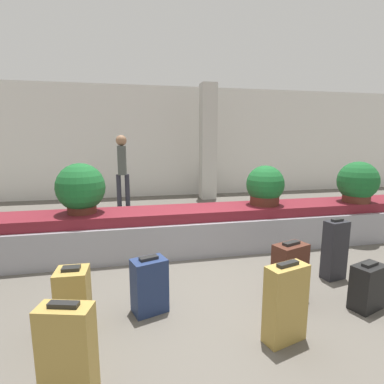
{
  "coord_description": "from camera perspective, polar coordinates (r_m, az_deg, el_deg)",
  "views": [
    {
      "loc": [
        -0.93,
        -3.01,
        1.7
      ],
      "look_at": [
        0.0,
        1.35,
        0.91
      ],
      "focal_mm": 28.0,
      "sensor_mm": 36.0,
      "label": 1
    }
  ],
  "objects": [
    {
      "name": "potted_plant_0",
      "position": [
        5.68,
        29.01,
        1.56
      ],
      "size": [
        0.65,
        0.65,
        0.68
      ],
      "color": "#4C2319",
      "rests_on": "carousel"
    },
    {
      "name": "suitcase_4",
      "position": [
        2.79,
        17.38,
        -19.58
      ],
      "size": [
        0.39,
        0.26,
        0.71
      ],
      "rotation": [
        0.0,
        0.0,
        0.27
      ],
      "color": "#A3843D",
      "rests_on": "ground_plane"
    },
    {
      "name": "carousel",
      "position": [
        4.67,
        -0.0,
        -7.17
      ],
      "size": [
        8.76,
        0.84,
        0.66
      ],
      "color": "gray",
      "rests_on": "ground_plane"
    },
    {
      "name": "suitcase_5",
      "position": [
        3.45,
        18.09,
        -14.2
      ],
      "size": [
        0.41,
        0.31,
        0.64
      ],
      "rotation": [
        0.0,
        0.0,
        0.32
      ],
      "color": "#472319",
      "rests_on": "ground_plane"
    },
    {
      "name": "suitcase_3",
      "position": [
        2.37,
        -22.65,
        -26.21
      ],
      "size": [
        0.38,
        0.26,
        0.67
      ],
      "rotation": [
        0.0,
        0.0,
        -0.27
      ],
      "color": "#A3843D",
      "rests_on": "ground_plane"
    },
    {
      "name": "potted_plant_2",
      "position": [
        4.5,
        -20.43,
        0.56
      ],
      "size": [
        0.68,
        0.68,
        0.71
      ],
      "color": "#4C2319",
      "rests_on": "carousel"
    },
    {
      "name": "suitcase_0",
      "position": [
        3.12,
        -8.12,
        -17.19
      ],
      "size": [
        0.38,
        0.31,
        0.57
      ],
      "rotation": [
        0.0,
        0.0,
        0.31
      ],
      "color": "navy",
      "rests_on": "ground_plane"
    },
    {
      "name": "suitcase_6",
      "position": [
        3.0,
        -21.64,
        -18.64
      ],
      "size": [
        0.28,
        0.27,
        0.61
      ],
      "rotation": [
        0.0,
        0.0,
        -0.04
      ],
      "color": "#A3843D",
      "rests_on": "ground_plane"
    },
    {
      "name": "traveler_0",
      "position": [
        7.35,
        -13.16,
        5.02
      ],
      "size": [
        0.31,
        0.33,
        1.79
      ],
      "rotation": [
        0.0,
        0.0,
        1.5
      ],
      "color": "#282833",
      "rests_on": "ground_plane"
    },
    {
      "name": "pillar",
      "position": [
        8.56,
        3.05,
        9.41
      ],
      "size": [
        0.42,
        0.42,
        3.2
      ],
      "color": "beige",
      "rests_on": "ground_plane"
    },
    {
      "name": "ground_plane",
      "position": [
        3.58,
        4.76,
        -18.28
      ],
      "size": [
        18.0,
        18.0,
        0.0
      ],
      "primitive_type": "plane",
      "color": "#59544C"
    },
    {
      "name": "suitcase_2",
      "position": [
        3.62,
        30.43,
        -15.29
      ],
      "size": [
        0.38,
        0.3,
        0.49
      ],
      "rotation": [
        0.0,
        0.0,
        0.32
      ],
      "color": "black",
      "rests_on": "ground_plane"
    },
    {
      "name": "potted_plant_1",
      "position": [
        4.91,
        13.74,
        1.05
      ],
      "size": [
        0.6,
        0.6,
        0.63
      ],
      "color": "#4C2319",
      "rests_on": "carousel"
    },
    {
      "name": "suitcase_1",
      "position": [
        4.1,
        25.53,
        -9.91
      ],
      "size": [
        0.29,
        0.21,
        0.76
      ],
      "rotation": [
        0.0,
        0.0,
        0.18
      ],
      "color": "#232328",
      "rests_on": "ground_plane"
    },
    {
      "name": "back_wall",
      "position": [
        9.0,
        -6.21,
        9.4
      ],
      "size": [
        18.0,
        0.06,
        3.2
      ],
      "color": "silver",
      "rests_on": "ground_plane"
    }
  ]
}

